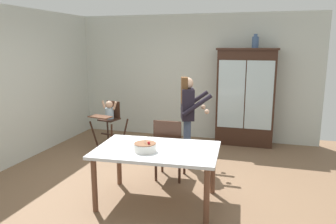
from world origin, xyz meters
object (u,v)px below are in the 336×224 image
china_cabinet (245,97)px  ceramic_vase (255,42)px  dining_table (157,155)px  adult_person (188,110)px  birthday_cake (145,147)px  dining_chair_far_side (169,145)px  high_chair_with_toddler (109,115)px

china_cabinet → ceramic_vase: bearing=1.6°
ceramic_vase → dining_table: 3.48m
adult_person → birthday_cake: 1.61m
ceramic_vase → dining_table: bearing=-109.9°
adult_person → dining_chair_far_side: size_ratio=1.59×
dining_table → ceramic_vase: bearing=70.1°
china_cabinet → dining_chair_far_side: 2.49m
birthday_cake → dining_chair_far_side: bearing=86.3°
china_cabinet → ceramic_vase: ceramic_vase is taller
ceramic_vase → adult_person: size_ratio=0.18×
adult_person → dining_table: size_ratio=0.94×
china_cabinet → dining_chair_far_side: bearing=-113.8°
china_cabinet → adult_person: bearing=-119.2°
ceramic_vase → china_cabinet: bearing=-178.4°
china_cabinet → ceramic_vase: (0.14, 0.00, 1.11)m
high_chair_with_toddler → dining_chair_far_side: size_ratio=0.99×
china_cabinet → dining_chair_far_side: (-0.99, -2.24, -0.45)m
ceramic_vase → birthday_cake: (-1.18, -3.13, -1.32)m
high_chair_with_toddler → birthday_cake: size_ratio=3.39×
dining_table → birthday_cake: bearing=-125.5°
dining_table → high_chair_with_toddler: bearing=129.8°
high_chair_with_toddler → birthday_cake: high_chair_with_toddler is taller
dining_chair_far_side → ceramic_vase: bearing=-118.5°
high_chair_with_toddler → dining_chair_far_side: 2.09m
china_cabinet → dining_table: size_ratio=1.22×
high_chair_with_toddler → dining_table: high_chair_with_toddler is taller
dining_chair_far_side → china_cabinet: bearing=-115.6°
ceramic_vase → dining_chair_far_side: size_ratio=0.28×
adult_person → high_chair_with_toddler: bearing=53.2°
china_cabinet → birthday_cake: (-1.04, -3.12, -0.21)m
birthday_cake → dining_chair_far_side: size_ratio=0.29×
dining_table → birthday_cake: 0.23m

